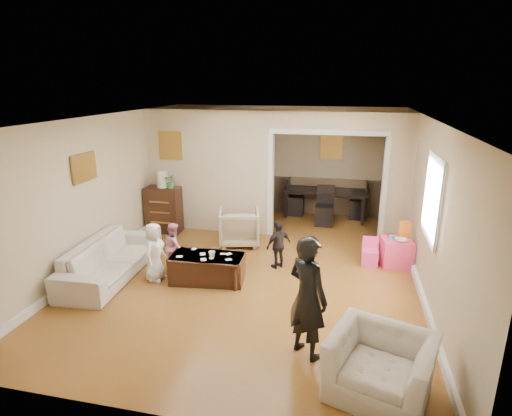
% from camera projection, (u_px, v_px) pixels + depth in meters
% --- Properties ---
extents(floor, '(7.00, 7.00, 0.00)m').
position_uv_depth(floor, '(254.00, 268.00, 7.34)').
color(floor, '#9E6828').
rests_on(floor, ground).
extents(partition_left, '(2.75, 0.18, 2.60)m').
position_uv_depth(partition_left, '(210.00, 172.00, 8.93)').
color(partition_left, tan).
rests_on(partition_left, ground).
extents(partition_right, '(0.55, 0.18, 2.60)m').
position_uv_depth(partition_right, '(397.00, 181.00, 8.13)').
color(partition_right, tan).
rests_on(partition_right, ground).
extents(partition_header, '(2.22, 0.18, 0.35)m').
position_uv_depth(partition_header, '(329.00, 121.00, 8.09)').
color(partition_header, tan).
rests_on(partition_header, partition_right).
extents(window_pane, '(0.03, 0.95, 1.10)m').
position_uv_depth(window_pane, '(433.00, 198.00, 5.95)').
color(window_pane, white).
rests_on(window_pane, ground).
extents(framed_art_partition, '(0.45, 0.03, 0.55)m').
position_uv_depth(framed_art_partition, '(170.00, 145.00, 8.85)').
color(framed_art_partition, brown).
rests_on(framed_art_partition, partition_left).
extents(framed_art_sofa_wall, '(0.03, 0.55, 0.40)m').
position_uv_depth(framed_art_sofa_wall, '(84.00, 168.00, 6.82)').
color(framed_art_sofa_wall, brown).
extents(framed_art_alcove, '(0.45, 0.03, 0.55)m').
position_uv_depth(framed_art_alcove, '(331.00, 146.00, 9.83)').
color(framed_art_alcove, brown).
extents(sofa, '(0.95, 2.20, 0.63)m').
position_uv_depth(sofa, '(110.00, 259.00, 6.95)').
color(sofa, beige).
rests_on(sofa, ground).
extents(armchair_back, '(0.96, 0.97, 0.73)m').
position_uv_depth(armchair_back, '(239.00, 227.00, 8.34)').
color(armchair_back, tan).
rests_on(armchair_back, ground).
extents(armchair_front, '(1.25, 1.17, 0.66)m').
position_uv_depth(armchair_front, '(380.00, 366.00, 4.31)').
color(armchair_front, beige).
rests_on(armchair_front, ground).
extents(dresser, '(0.72, 0.41, 0.99)m').
position_uv_depth(dresser, '(164.00, 210.00, 9.02)').
color(dresser, '#371C10').
rests_on(dresser, ground).
extents(table_lamp, '(0.22, 0.22, 0.36)m').
position_uv_depth(table_lamp, '(162.00, 179.00, 8.82)').
color(table_lamp, beige).
rests_on(table_lamp, dresser).
extents(potted_plant, '(0.28, 0.24, 0.31)m').
position_uv_depth(potted_plant, '(171.00, 181.00, 8.79)').
color(potted_plant, '#3E7B37').
rests_on(potted_plant, dresser).
extents(coffee_table, '(1.24, 0.72, 0.44)m').
position_uv_depth(coffee_table, '(208.00, 268.00, 6.83)').
color(coffee_table, '#3C1E13').
rests_on(coffee_table, ground).
extents(coffee_cup, '(0.12, 0.12, 0.10)m').
position_uv_depth(coffee_cup, '(212.00, 254.00, 6.68)').
color(coffee_cup, white).
rests_on(coffee_cup, coffee_table).
extents(play_table, '(0.58, 0.58, 0.49)m').
position_uv_depth(play_table, '(396.00, 252.00, 7.40)').
color(play_table, '#FF4379').
rests_on(play_table, ground).
extents(cereal_box, '(0.21, 0.10, 0.30)m').
position_uv_depth(cereal_box, '(405.00, 230.00, 7.36)').
color(cereal_box, yellow).
rests_on(cereal_box, play_table).
extents(cyan_cup, '(0.08, 0.08, 0.08)m').
position_uv_depth(cyan_cup, '(392.00, 238.00, 7.29)').
color(cyan_cup, '#23A6B0').
rests_on(cyan_cup, play_table).
extents(toy_block, '(0.10, 0.09, 0.05)m').
position_uv_depth(toy_block, '(390.00, 235.00, 7.46)').
color(toy_block, red).
rests_on(toy_block, play_table).
extents(play_bowl, '(0.24, 0.24, 0.05)m').
position_uv_depth(play_bowl, '(401.00, 240.00, 7.20)').
color(play_bowl, white).
rests_on(play_bowl, play_table).
extents(dining_table, '(2.09, 1.30, 0.70)m').
position_uv_depth(dining_table, '(326.00, 202.00, 10.08)').
color(dining_table, black).
rests_on(dining_table, ground).
extents(adult_person, '(0.66, 0.62, 1.52)m').
position_uv_depth(adult_person, '(308.00, 297.00, 4.82)').
color(adult_person, black).
rests_on(adult_person, ground).
extents(child_kneel_a, '(0.34, 0.50, 0.98)m').
position_uv_depth(child_kneel_a, '(154.00, 252.00, 6.79)').
color(child_kneel_a, white).
rests_on(child_kneel_a, ground).
extents(child_kneel_b, '(0.47, 0.51, 0.84)m').
position_uv_depth(child_kneel_b, '(174.00, 246.00, 7.20)').
color(child_kneel_b, pink).
rests_on(child_kneel_b, ground).
extents(child_toddler, '(0.50, 0.51, 0.86)m').
position_uv_depth(child_toddler, '(279.00, 245.00, 7.25)').
color(child_toddler, black).
rests_on(child_toddler, ground).
extents(craft_papers, '(0.93, 0.50, 0.00)m').
position_uv_depth(craft_papers, '(208.00, 256.00, 6.76)').
color(craft_papers, white).
rests_on(craft_papers, coffee_table).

